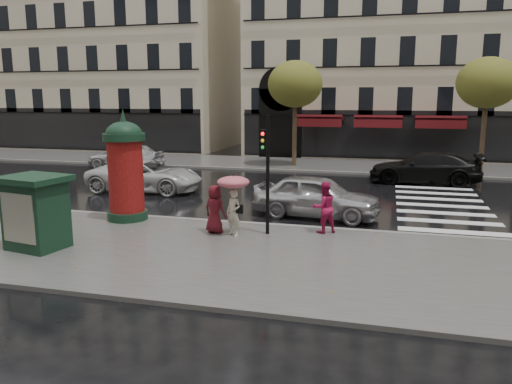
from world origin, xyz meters
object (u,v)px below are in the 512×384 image
(newsstand, at_px, (36,211))
(traffic_light, at_px, (266,163))
(woman_red, at_px, (324,207))
(man_burgundy, at_px, (215,209))
(car_silver, at_px, (317,196))
(car_white, at_px, (145,176))
(woman_umbrella, at_px, (233,195))
(car_black, at_px, (425,168))
(morris_column, at_px, (125,167))
(car_far_silver, at_px, (126,156))

(newsstand, bearing_deg, traffic_light, 27.53)
(woman_red, relative_size, man_burgundy, 1.07)
(woman_red, relative_size, newsstand, 0.79)
(woman_red, xyz_separation_m, man_burgundy, (-3.36, -0.91, -0.05))
(car_silver, relative_size, car_white, 0.87)
(woman_red, xyz_separation_m, newsstand, (-7.72, -3.79, 0.26))
(woman_umbrella, relative_size, newsstand, 0.92)
(woman_red, distance_m, car_silver, 2.58)
(car_black, bearing_deg, car_white, -64.43)
(car_silver, height_order, car_white, car_silver)
(traffic_light, bearing_deg, morris_column, 172.74)
(traffic_light, bearing_deg, newsstand, -152.47)
(woman_red, bearing_deg, woman_umbrella, -11.26)
(morris_column, xyz_separation_m, car_white, (-2.17, 5.61, -1.24))
(traffic_light, height_order, car_silver, traffic_light)
(woman_red, bearing_deg, newsstand, -6.79)
(car_black, bearing_deg, woman_red, -16.85)
(man_burgundy, xyz_separation_m, newsstand, (-4.36, -2.88, 0.31))
(newsstand, bearing_deg, man_burgundy, 33.49)
(woman_umbrella, relative_size, morris_column, 0.50)
(newsstand, bearing_deg, woman_red, 26.16)
(morris_column, bearing_deg, woman_red, 0.00)
(morris_column, xyz_separation_m, car_silver, (6.39, 2.50, -1.19))
(morris_column, bearing_deg, newsstand, -101.16)
(woman_red, distance_m, newsstand, 8.60)
(woman_red, bearing_deg, man_burgundy, -17.83)
(traffic_light, height_order, car_black, traffic_light)
(car_white, bearing_deg, woman_red, -124.39)
(woman_red, xyz_separation_m, car_black, (3.78, 11.38, -0.14))
(man_burgundy, height_order, newsstand, newsstand)
(car_black, bearing_deg, car_far_silver, -91.60)
(car_silver, relative_size, car_black, 0.84)
(newsstand, height_order, car_black, newsstand)
(car_far_silver, bearing_deg, morris_column, 26.78)
(morris_column, relative_size, traffic_light, 1.05)
(morris_column, height_order, car_black, morris_column)
(newsstand, bearing_deg, woman_umbrella, 28.41)
(car_black, bearing_deg, newsstand, -35.64)
(car_black, bearing_deg, traffic_light, -23.04)
(newsstand, distance_m, car_black, 19.04)
(car_white, bearing_deg, car_black, -68.77)
(woman_umbrella, bearing_deg, newsstand, -151.59)
(woman_red, bearing_deg, car_black, -141.30)
(woman_red, xyz_separation_m, traffic_light, (-1.73, -0.67, 1.43))
(newsstand, bearing_deg, morris_column, 78.84)
(woman_red, height_order, car_silver, woman_red)
(woman_red, distance_m, car_far_silver, 18.59)
(car_white, bearing_deg, newsstand, -174.25)
(man_burgundy, xyz_separation_m, car_silver, (2.77, 3.41, -0.09))
(man_burgundy, relative_size, morris_column, 0.39)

